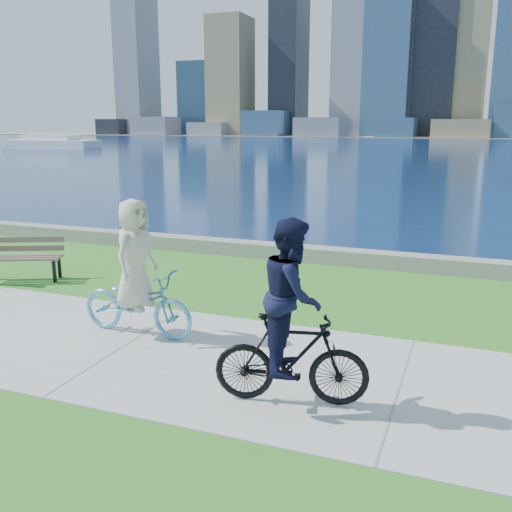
% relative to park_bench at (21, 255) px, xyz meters
% --- Properties ---
extents(ground, '(320.00, 320.00, 0.00)m').
position_rel_park_bench_xyz_m(ground, '(4.14, -2.42, -0.53)').
color(ground, '#286C1C').
rests_on(ground, ground).
extents(concrete_path, '(80.00, 3.50, 0.02)m').
position_rel_park_bench_xyz_m(concrete_path, '(4.14, -2.42, -0.52)').
color(concrete_path, '#A4A49F').
rests_on(concrete_path, ground).
extents(seawall, '(90.00, 0.50, 0.35)m').
position_rel_park_bench_xyz_m(seawall, '(4.14, 3.78, -0.36)').
color(seawall, gray).
rests_on(seawall, ground).
extents(bay_water, '(320.00, 131.00, 0.01)m').
position_rel_park_bench_xyz_m(bay_water, '(4.14, 69.58, -0.53)').
color(bay_water, '#0B2148').
rests_on(bay_water, ground).
extents(far_shore, '(320.00, 30.00, 0.12)m').
position_rel_park_bench_xyz_m(far_shore, '(4.14, 127.58, -0.47)').
color(far_shore, slate).
rests_on(far_shore, ground).
extents(city_skyline, '(176.78, 22.58, 76.00)m').
position_rel_park_bench_xyz_m(city_skyline, '(3.46, 127.75, 21.35)').
color(city_skyline, black).
rests_on(city_skyline, ground).
extents(ferry_near, '(12.54, 3.58, 1.70)m').
position_rel_park_bench_xyz_m(ferry_near, '(-41.52, 49.78, 0.17)').
color(ferry_near, silver).
rests_on(ferry_near, ground).
extents(park_bench, '(1.78, 1.23, 0.87)m').
position_rel_park_bench_xyz_m(park_bench, '(0.00, 0.00, 0.00)').
color(park_bench, black).
rests_on(park_bench, ground).
extents(cyclist_woman, '(0.75, 1.98, 2.13)m').
position_rel_park_bench_xyz_m(cyclist_woman, '(4.06, -1.91, 0.28)').
color(cyclist_woman, '#539DCA').
rests_on(cyclist_woman, ground).
extents(cyclist_man, '(0.91, 1.88, 2.22)m').
position_rel_park_bench_xyz_m(cyclist_man, '(6.98, -3.20, 0.42)').
color(cyclist_man, black).
rests_on(cyclist_man, ground).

